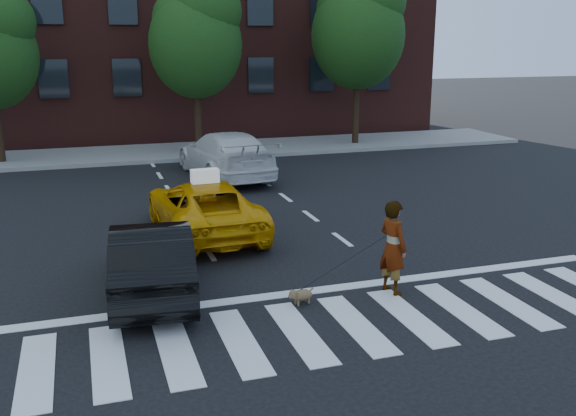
{
  "coord_description": "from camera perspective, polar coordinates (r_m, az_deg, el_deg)",
  "views": [
    {
      "loc": [
        -4.14,
        -9.01,
        4.61
      ],
      "look_at": [
        -0.01,
        3.64,
        1.1
      ],
      "focal_mm": 40.0,
      "sensor_mm": 36.0,
      "label": 1
    }
  ],
  "objects": [
    {
      "name": "white_suv",
      "position": [
        22.11,
        -5.56,
        4.76
      ],
      "size": [
        2.73,
        5.62,
        1.58
      ],
      "primitive_type": "imported",
      "rotation": [
        0.0,
        0.0,
        3.24
      ],
      "color": "silver",
      "rests_on": "ground"
    },
    {
      "name": "dog",
      "position": [
        11.58,
        1.1,
        -7.74
      ],
      "size": [
        0.53,
        0.28,
        0.3
      ],
      "rotation": [
        0.0,
        0.0,
        0.24
      ],
      "color": "#8E6A48",
      "rests_on": "ground"
    },
    {
      "name": "building",
      "position": [
        34.29,
        -11.65,
        16.82
      ],
      "size": [
        26.0,
        10.0,
        12.0
      ],
      "primitive_type": "cube",
      "color": "#481E19",
      "rests_on": "ground"
    },
    {
      "name": "tree_right",
      "position": [
        28.51,
        6.33,
        16.01
      ],
      "size": [
        4.0,
        4.0,
        7.7
      ],
      "color": "black",
      "rests_on": "ground"
    },
    {
      "name": "stop_line",
      "position": [
        12.28,
        3.01,
        -7.26
      ],
      "size": [
        12.0,
        0.3,
        0.01
      ],
      "primitive_type": "cube",
      "color": "silver",
      "rests_on": "ground"
    },
    {
      "name": "taxi_sign",
      "position": [
        15.3,
        -7.4,
        2.85
      ],
      "size": [
        0.66,
        0.31,
        0.32
      ],
      "primitive_type": "cube",
      "rotation": [
        0.0,
        0.0,
        3.18
      ],
      "color": "white",
      "rests_on": "taxi"
    },
    {
      "name": "crosswalk",
      "position": [
        10.93,
        6.07,
        -10.23
      ],
      "size": [
        13.0,
        2.4,
        0.01
      ],
      "primitive_type": "cube",
      "color": "silver",
      "rests_on": "ground"
    },
    {
      "name": "woman",
      "position": [
        12.02,
        9.31,
        -3.46
      ],
      "size": [
        0.58,
        0.74,
        1.78
      ],
      "primitive_type": "imported",
      "rotation": [
        0.0,
        0.0,
        1.83
      ],
      "color": "#999999",
      "rests_on": "ground"
    },
    {
      "name": "sidewalk_far",
      "position": [
        27.21,
        -9.12,
        5.0
      ],
      "size": [
        30.0,
        4.0,
        0.15
      ],
      "primitive_type": "cube",
      "color": "slate",
      "rests_on": "ground"
    },
    {
      "name": "black_sedan",
      "position": [
        12.21,
        -12.01,
        -4.34
      ],
      "size": [
        1.82,
        4.25,
        1.36
      ],
      "primitive_type": "imported",
      "rotation": [
        0.0,
        0.0,
        3.05
      ],
      "color": "black",
      "rests_on": "ground"
    },
    {
      "name": "ground",
      "position": [
        10.93,
        6.07,
        -10.26
      ],
      "size": [
        120.0,
        120.0,
        0.0
      ],
      "primitive_type": "plane",
      "color": "black",
      "rests_on": "ground"
    },
    {
      "name": "tree_mid",
      "position": [
        26.42,
        -8.19,
        15.16
      ],
      "size": [
        3.69,
        3.69,
        7.1
      ],
      "color": "black",
      "rests_on": "ground"
    },
    {
      "name": "taxi",
      "position": [
        15.68,
        -7.44,
        0.06
      ],
      "size": [
        2.38,
        4.83,
        1.32
      ],
      "primitive_type": "imported",
      "rotation": [
        0.0,
        0.0,
        3.18
      ],
      "color": "#D79004",
      "rests_on": "ground"
    }
  ]
}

